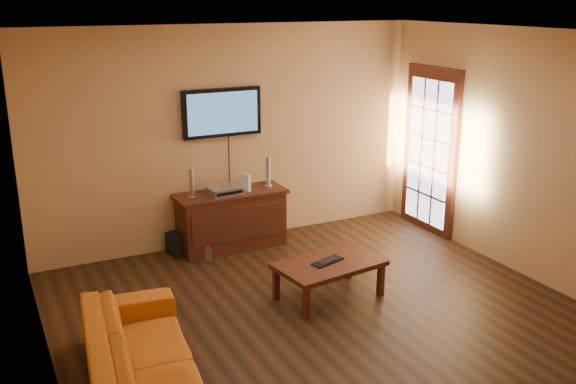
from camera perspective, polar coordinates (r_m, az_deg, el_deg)
ground_plane at (r=6.31m, az=3.85°, el=-11.44°), size 5.00×5.00×0.00m
room_walls at (r=6.24m, az=1.26°, el=4.82°), size 5.00×5.00×5.00m
french_door at (r=8.59m, az=12.49°, el=3.45°), size 0.07×1.02×2.22m
media_console at (r=7.96m, az=-5.04°, el=-2.45°), size 1.36×0.52×0.72m
television at (r=7.83m, az=-5.88°, el=7.04°), size 0.99×0.08×0.59m
coffee_table at (r=6.64m, az=3.68°, el=-6.62°), size 1.15×0.78×0.40m
sofa at (r=5.17m, az=-12.82°, el=-13.60°), size 0.83×2.13×0.81m
speaker_left at (r=7.64m, az=-8.55°, el=0.65°), size 0.10×0.10×0.35m
speaker_right at (r=8.02m, az=-1.79°, el=1.68°), size 0.10×0.10×0.37m
av_receiver at (r=7.77m, az=-5.67°, el=0.14°), size 0.41×0.31×0.09m
game_console at (r=7.88m, az=-3.81°, el=0.88°), size 0.09×0.16×0.21m
subwoofer at (r=7.92m, az=-9.61°, el=-4.51°), size 0.29×0.29×0.26m
bottle at (r=7.59m, az=-7.10°, el=-5.61°), size 0.08×0.08×0.22m
keyboard at (r=6.62m, az=3.53°, el=-6.15°), size 0.38×0.23×0.02m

